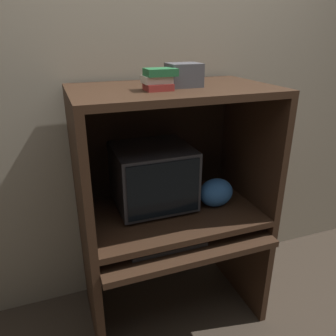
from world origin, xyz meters
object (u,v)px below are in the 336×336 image
(book_stack, at_px, (159,79))
(storage_box, at_px, (184,75))
(crt_monitor, at_px, (153,176))
(snack_bag, at_px, (216,192))
(mouse, at_px, (217,234))
(keyboard, at_px, (167,244))

(book_stack, relative_size, storage_box, 0.95)
(crt_monitor, height_order, snack_bag, crt_monitor)
(crt_monitor, relative_size, mouse, 5.89)
(keyboard, bearing_deg, mouse, -2.61)
(keyboard, xyz_separation_m, snack_bag, (0.37, 0.17, 0.16))
(snack_bag, xyz_separation_m, book_stack, (-0.37, -0.04, 0.68))
(mouse, height_order, snack_bag, snack_bag)
(mouse, distance_m, snack_bag, 0.26)
(crt_monitor, distance_m, storage_box, 0.60)
(keyboard, relative_size, snack_bag, 2.00)
(crt_monitor, distance_m, book_stack, 0.60)
(crt_monitor, height_order, storage_box, storage_box)
(snack_bag, xyz_separation_m, storage_box, (-0.21, 0.02, 0.68))
(keyboard, bearing_deg, book_stack, 86.88)
(crt_monitor, relative_size, storage_box, 2.69)
(snack_bag, distance_m, storage_box, 0.71)
(crt_monitor, distance_m, snack_bag, 0.39)
(mouse, xyz_separation_m, storage_box, (-0.13, 0.21, 0.84))
(crt_monitor, height_order, book_stack, book_stack)
(storage_box, bearing_deg, book_stack, -158.07)
(mouse, xyz_separation_m, book_stack, (-0.28, 0.14, 0.84))
(book_stack, bearing_deg, storage_box, 21.93)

